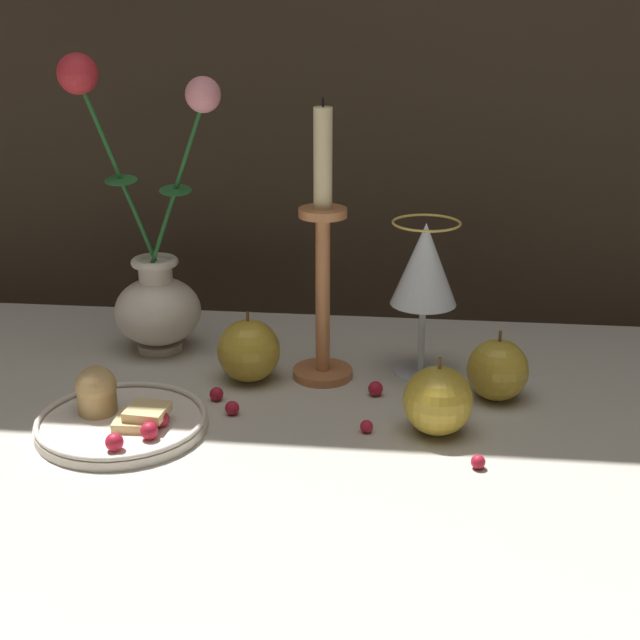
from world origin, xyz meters
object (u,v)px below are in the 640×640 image
(apple_at_table_edge, at_px, (249,351))
(apple_near_glass, at_px, (498,370))
(vase, at_px, (154,278))
(candlestick, at_px, (323,269))
(apple_beside_vase, at_px, (438,401))
(wine_glass, at_px, (424,269))
(plate_with_pastries, at_px, (118,416))

(apple_at_table_edge, bearing_deg, apple_near_glass, -3.95)
(vase, bearing_deg, candlestick, -15.78)
(vase, xyz_separation_m, apple_beside_vase, (0.36, -0.20, -0.06))
(candlestick, bearing_deg, wine_glass, 11.40)
(vase, xyz_separation_m, apple_at_table_edge, (0.14, -0.08, -0.06))
(vase, relative_size, plate_with_pastries, 2.04)
(vase, distance_m, apple_beside_vase, 0.41)
(apple_beside_vase, relative_size, apple_near_glass, 1.04)
(apple_beside_vase, distance_m, apple_at_table_edge, 0.25)
(candlestick, height_order, apple_beside_vase, candlestick)
(plate_with_pastries, relative_size, apple_at_table_edge, 2.08)
(apple_beside_vase, bearing_deg, apple_near_glass, 53.16)
(plate_with_pastries, height_order, wine_glass, wine_glass)
(vase, height_order, apple_near_glass, vase)
(candlestick, height_order, apple_at_table_edge, candlestick)
(apple_beside_vase, bearing_deg, plate_with_pastries, -175.44)
(wine_glass, xyz_separation_m, apple_near_glass, (0.09, -0.06, -0.10))
(candlestick, bearing_deg, apple_beside_vase, -44.14)
(apple_beside_vase, bearing_deg, vase, 151.51)
(wine_glass, distance_m, apple_beside_vase, 0.18)
(apple_beside_vase, distance_m, apple_near_glass, 0.12)
(plate_with_pastries, distance_m, apple_beside_vase, 0.34)
(plate_with_pastries, bearing_deg, candlestick, 37.98)
(vase, distance_m, plate_with_pastries, 0.24)
(vase, relative_size, apple_beside_vase, 4.33)
(plate_with_pastries, bearing_deg, vase, 95.07)
(candlestick, relative_size, apple_near_glass, 4.00)
(plate_with_pastries, bearing_deg, apple_at_table_edge, 50.07)
(plate_with_pastries, height_order, apple_at_table_edge, apple_at_table_edge)
(plate_with_pastries, distance_m, apple_near_glass, 0.43)
(apple_near_glass, bearing_deg, plate_with_pastries, -163.72)
(apple_beside_vase, relative_size, apple_at_table_edge, 0.98)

